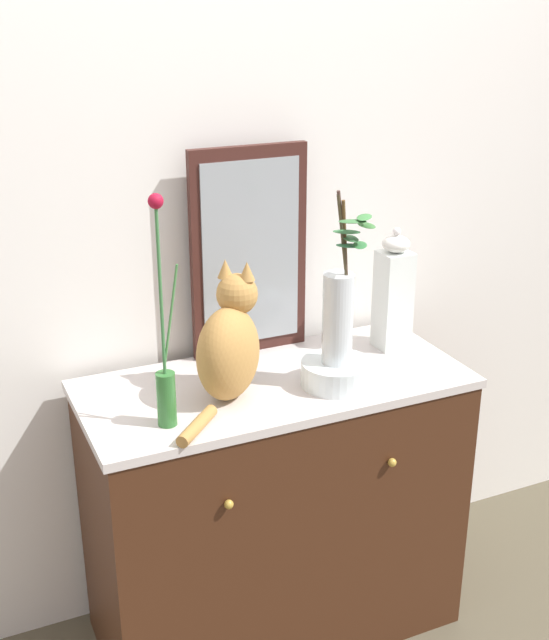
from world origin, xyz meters
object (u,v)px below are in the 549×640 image
at_px(sideboard, 275,508).
at_px(cat_sitting, 229,346).
at_px(bowl_porcelain, 336,373).
at_px(vase_slim_green, 165,370).
at_px(jar_lidded_porcelain, 393,293).
at_px(vase_glass_clear, 339,312).
at_px(mirror_leaning, 249,253).

bearing_deg(sideboard, cat_sitting, -166.03).
distance_m(sideboard, bowl_porcelain, 0.49).
relative_size(cat_sitting, vase_slim_green, 0.62).
bearing_deg(cat_sitting, jar_lidded_porcelain, 10.58).
relative_size(sideboard, jar_lidded_porcelain, 2.90).
bearing_deg(cat_sitting, vase_glass_clear, -11.55).
height_order(vase_slim_green, vase_glass_clear, vase_slim_green).
bearing_deg(sideboard, vase_glass_clear, -33.71).
bearing_deg(bowl_porcelain, cat_sitting, 169.02).
relative_size(cat_sitting, jar_lidded_porcelain, 0.97).
relative_size(bowl_porcelain, vase_glass_clear, 0.40).
bearing_deg(mirror_leaning, jar_lidded_porcelain, -20.75).
bearing_deg(vase_slim_green, mirror_leaning, 42.68).
distance_m(vase_slim_green, vase_glass_clear, 0.49).
height_order(cat_sitting, jar_lidded_porcelain, jar_lidded_porcelain).
bearing_deg(mirror_leaning, vase_glass_clear, -68.66).
height_order(sideboard, mirror_leaning, mirror_leaning).
bearing_deg(vase_glass_clear, cat_sitting, 168.45).
distance_m(cat_sitting, vase_glass_clear, 0.30).
bearing_deg(cat_sitting, mirror_leaning, 56.82).
xyz_separation_m(cat_sitting, vase_slim_green, (-0.20, -0.08, 0.00)).
bearing_deg(bowl_porcelain, jar_lidded_porcelain, 30.41).
bearing_deg(jar_lidded_porcelain, mirror_leaning, 159.25).
bearing_deg(mirror_leaning, vase_slim_green, -137.32).
xyz_separation_m(bowl_porcelain, vase_glass_clear, (0.00, -0.00, 0.18)).
height_order(mirror_leaning, jar_lidded_porcelain, mirror_leaning).
xyz_separation_m(mirror_leaning, cat_sitting, (-0.17, -0.26, -0.16)).
xyz_separation_m(mirror_leaning, jar_lidded_porcelain, (0.40, -0.15, -0.13)).
height_order(sideboard, cat_sitting, cat_sitting).
xyz_separation_m(mirror_leaning, vase_slim_green, (-0.37, -0.34, -0.16)).
height_order(sideboard, vase_glass_clear, vase_glass_clear).
xyz_separation_m(bowl_porcelain, jar_lidded_porcelain, (0.28, 0.16, 0.14)).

